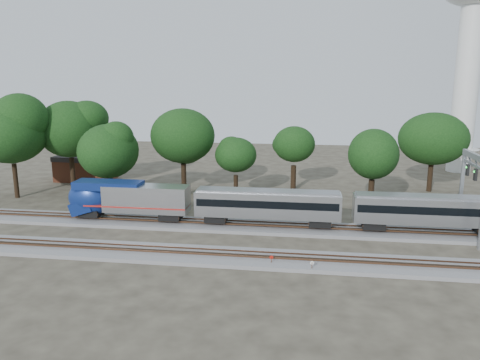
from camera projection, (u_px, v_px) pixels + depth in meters
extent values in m
plane|color=#383328|center=(227.00, 245.00, 50.77)|extent=(160.00, 160.00, 0.00)
cube|color=slate|center=(235.00, 226.00, 56.53)|extent=(160.00, 5.00, 0.40)
cube|color=brown|center=(234.00, 224.00, 55.73)|extent=(160.00, 0.08, 0.15)
cube|color=brown|center=(236.00, 221.00, 57.12)|extent=(160.00, 0.08, 0.15)
cube|color=slate|center=(220.00, 257.00, 46.86)|extent=(160.00, 5.00, 0.40)
cube|color=brown|center=(218.00, 255.00, 46.07)|extent=(160.00, 0.08, 0.15)
cube|color=brown|center=(221.00, 250.00, 47.45)|extent=(160.00, 0.08, 0.15)
cube|color=#ABADB2|center=(147.00, 198.00, 57.40)|extent=(10.45, 2.96, 3.25)
ellipsoid|color=navy|center=(89.00, 198.00, 58.49)|extent=(5.32, 3.07, 4.53)
cube|color=navy|center=(108.00, 185.00, 57.74)|extent=(8.38, 2.90, 0.99)
cube|color=black|center=(92.00, 191.00, 58.21)|extent=(0.44, 2.27, 1.29)
cube|color=maroon|center=(138.00, 205.00, 57.74)|extent=(12.81, 3.00, 0.18)
cube|color=black|center=(91.00, 212.00, 58.86)|extent=(2.56, 2.17, 0.89)
cube|color=black|center=(171.00, 216.00, 57.42)|extent=(2.56, 2.17, 0.89)
cube|color=#ABADB2|center=(267.00, 204.00, 55.37)|extent=(17.15, 2.96, 2.96)
cube|color=black|center=(267.00, 202.00, 55.30)|extent=(16.56, 3.01, 0.89)
cube|color=gray|center=(268.00, 192.00, 55.04)|extent=(16.75, 2.37, 0.34)
cube|color=black|center=(216.00, 218.00, 56.64)|extent=(2.56, 2.17, 0.89)
cube|color=black|center=(320.00, 222.00, 54.92)|extent=(2.56, 2.17, 0.89)
cube|color=#ABADB2|center=(431.00, 210.00, 52.80)|extent=(17.15, 2.96, 2.96)
cube|color=black|center=(431.00, 208.00, 52.73)|extent=(16.56, 3.01, 0.89)
cube|color=gray|center=(432.00, 197.00, 52.47)|extent=(16.75, 2.37, 0.34)
cube|color=black|center=(373.00, 224.00, 54.07)|extent=(2.56, 2.17, 0.89)
cylinder|color=#512D19|center=(271.00, 262.00, 44.83)|extent=(0.07, 0.07, 0.98)
cylinder|color=red|center=(271.00, 257.00, 44.74)|extent=(0.35, 0.09, 0.35)
cylinder|color=#512D19|center=(312.00, 267.00, 43.43)|extent=(0.07, 0.07, 1.01)
cylinder|color=silver|center=(312.00, 263.00, 43.33)|extent=(0.36, 0.04, 0.36)
cube|color=#512D19|center=(278.00, 265.00, 44.97)|extent=(0.55, 0.40, 0.30)
cylinder|color=silver|center=(466.00, 90.00, 87.50)|extent=(4.42, 4.42, 30.97)
cone|color=silver|center=(459.00, 160.00, 90.34)|extent=(7.08, 7.08, 4.42)
cube|color=gray|center=(461.00, 189.00, 55.47)|extent=(0.37, 0.37, 9.62)
cube|color=gray|center=(476.00, 157.00, 50.89)|extent=(0.43, 7.91, 0.64)
cube|color=gray|center=(475.00, 166.00, 51.09)|extent=(0.27, 7.91, 0.27)
cube|color=black|center=(476.00, 175.00, 50.06)|extent=(0.27, 0.53, 1.28)
cube|color=black|center=(468.00, 170.00, 52.54)|extent=(0.27, 0.53, 1.28)
cube|color=brown|center=(86.00, 170.00, 82.62)|extent=(9.51, 6.97, 3.64)
cube|color=black|center=(85.00, 157.00, 82.14)|extent=(9.72, 7.18, 0.82)
cylinder|color=black|center=(16.00, 181.00, 70.21)|extent=(0.70, 0.70, 5.20)
ellipsoid|color=black|center=(11.00, 134.00, 68.70)|extent=(9.81, 9.81, 8.34)
cylinder|color=black|center=(73.00, 174.00, 74.85)|extent=(0.70, 0.70, 5.32)
ellipsoid|color=black|center=(69.00, 129.00, 73.31)|extent=(10.03, 10.03, 8.52)
cylinder|color=black|center=(111.00, 188.00, 68.05)|extent=(0.70, 0.70, 4.03)
ellipsoid|color=black|center=(109.00, 151.00, 66.88)|extent=(7.60, 7.60, 6.46)
cylinder|color=black|center=(184.00, 180.00, 71.47)|extent=(0.70, 0.70, 4.97)
ellipsoid|color=black|center=(183.00, 136.00, 70.03)|extent=(9.38, 9.38, 7.97)
cylinder|color=black|center=(236.00, 187.00, 69.89)|extent=(0.70, 0.70, 3.57)
ellipsoid|color=black|center=(236.00, 155.00, 68.85)|extent=(6.74, 6.74, 5.73)
cylinder|color=black|center=(293.00, 178.00, 75.23)|extent=(0.70, 0.70, 4.01)
ellipsoid|color=black|center=(294.00, 144.00, 74.07)|extent=(7.56, 7.56, 6.42)
cylinder|color=black|center=(371.00, 194.00, 64.18)|extent=(0.70, 0.70, 4.15)
ellipsoid|color=black|center=(373.00, 154.00, 62.98)|extent=(7.82, 7.82, 6.64)
cylinder|color=black|center=(430.00, 177.00, 74.25)|extent=(0.70, 0.70, 4.54)
ellipsoid|color=black|center=(433.00, 139.00, 72.93)|extent=(8.57, 8.57, 7.28)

